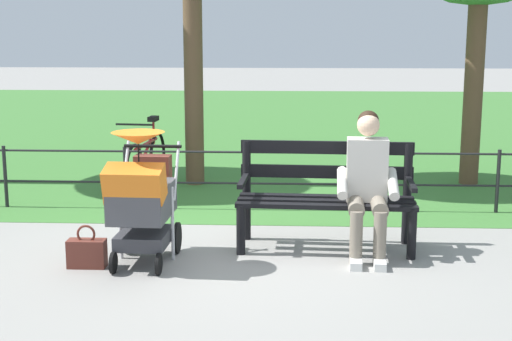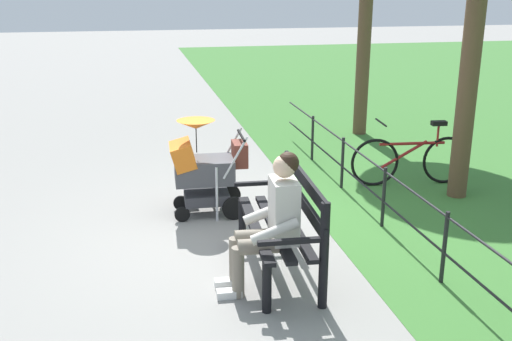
# 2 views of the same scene
# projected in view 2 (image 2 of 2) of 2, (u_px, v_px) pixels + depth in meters

# --- Properties ---
(ground_plane) EXTENTS (60.00, 60.00, 0.00)m
(ground_plane) POSITION_uv_depth(u_px,v_px,m) (257.00, 237.00, 6.51)
(ground_plane) COLOR gray
(park_bench) EXTENTS (1.62, 0.67, 0.96)m
(park_bench) POSITION_uv_depth(u_px,v_px,m) (286.00, 218.00, 5.63)
(park_bench) COLOR black
(park_bench) RESTS_ON ground
(person_on_bench) EXTENTS (0.55, 0.74, 1.28)m
(person_on_bench) POSITION_uv_depth(u_px,v_px,m) (272.00, 219.00, 5.21)
(person_on_bench) COLOR slate
(person_on_bench) RESTS_ON ground
(stroller) EXTENTS (0.53, 0.91, 1.15)m
(stroller) POSITION_uv_depth(u_px,v_px,m) (204.00, 167.00, 6.97)
(stroller) COLOR black
(stroller) RESTS_ON ground
(handbag) EXTENTS (0.32, 0.14, 0.37)m
(handbag) POSITION_uv_depth(u_px,v_px,m) (191.00, 192.00, 7.51)
(handbag) COLOR brown
(handbag) RESTS_ON ground
(park_fence) EXTENTS (8.18, 0.04, 0.70)m
(park_fence) POSITION_uv_depth(u_px,v_px,m) (395.00, 200.00, 6.40)
(park_fence) COLOR black
(park_fence) RESTS_ON ground
(bicycle) EXTENTS (0.44, 1.66, 0.89)m
(bicycle) POSITION_uv_depth(u_px,v_px,m) (411.00, 159.00, 8.09)
(bicycle) COLOR black
(bicycle) RESTS_ON ground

